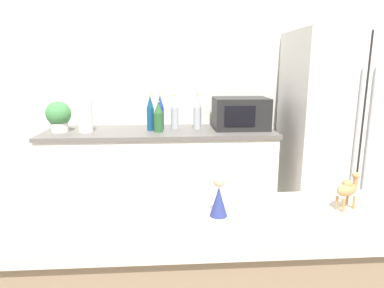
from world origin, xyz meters
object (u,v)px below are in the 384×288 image
at_px(microwave, 241,113).
at_px(back_bottle_1, 160,112).
at_px(potted_plant, 59,116).
at_px(back_bottle_3, 197,112).
at_px(back_bottle_4, 175,112).
at_px(wise_man_figurine_blue, 219,199).
at_px(refrigerator, 339,132).
at_px(paper_towel_roll, 85,116).
at_px(back_bottle_2, 158,117).
at_px(camel_figurine, 348,189).
at_px(back_bottle_0, 150,113).

distance_m(microwave, back_bottle_1, 0.72).
relative_size(potted_plant, back_bottle_3, 0.84).
xyz_separation_m(back_bottle_3, back_bottle_4, (-0.20, 0.05, -0.00)).
distance_m(microwave, wise_man_figurine_blue, 1.96).
height_order(refrigerator, paper_towel_roll, refrigerator).
bearing_deg(refrigerator, back_bottle_2, -179.58).
distance_m(refrigerator, camel_figurine, 1.98).
distance_m(back_bottle_4, camel_figurine, 2.03).
bearing_deg(potted_plant, paper_towel_roll, -5.72).
bearing_deg(refrigerator, back_bottle_1, 175.20).
height_order(refrigerator, potted_plant, refrigerator).
bearing_deg(camel_figurine, refrigerator, 63.99).
relative_size(paper_towel_roll, back_bottle_3, 0.85).
bearing_deg(paper_towel_roll, potted_plant, 174.28).
relative_size(refrigerator, back_bottle_4, 5.72).
bearing_deg(back_bottle_0, back_bottle_1, 38.15).
bearing_deg(refrigerator, microwave, 173.53).
bearing_deg(back_bottle_3, back_bottle_1, 176.04).
bearing_deg(refrigerator, paper_towel_roll, 179.16).
height_order(microwave, back_bottle_2, microwave).
bearing_deg(back_bottle_0, wise_man_figurine_blue, -79.90).
height_order(refrigerator, back_bottle_0, refrigerator).
distance_m(back_bottle_3, wise_man_figurine_blue, 1.92).
relative_size(refrigerator, back_bottle_0, 5.52).
distance_m(back_bottle_0, back_bottle_4, 0.23).
bearing_deg(back_bottle_3, refrigerator, -5.02).
height_order(paper_towel_roll, camel_figurine, paper_towel_roll).
xyz_separation_m(microwave, back_bottle_2, (-0.73, -0.11, -0.01)).
bearing_deg(back_bottle_4, back_bottle_2, -129.50).
relative_size(microwave, back_bottle_1, 1.52).
relative_size(refrigerator, camel_figurine, 12.95).
height_order(back_bottle_0, back_bottle_1, back_bottle_0).
height_order(paper_towel_roll, back_bottle_0, back_bottle_0).
relative_size(refrigerator, back_bottle_1, 5.55).
height_order(potted_plant, back_bottle_0, back_bottle_0).
relative_size(refrigerator, paper_towel_roll, 6.53).
distance_m(back_bottle_1, camel_figurine, 2.05).
bearing_deg(back_bottle_1, back_bottle_0, -141.85).
xyz_separation_m(potted_plant, microwave, (1.59, 0.04, 0.00)).
xyz_separation_m(back_bottle_1, back_bottle_4, (0.13, 0.02, -0.00)).
bearing_deg(back_bottle_2, paper_towel_roll, 175.94).
height_order(refrigerator, back_bottle_4, refrigerator).
height_order(paper_towel_roll, wise_man_figurine_blue, paper_towel_roll).
distance_m(potted_plant, microwave, 1.59).
bearing_deg(back_bottle_1, refrigerator, -4.80).
xyz_separation_m(camel_figurine, wise_man_figurine_blue, (-0.48, -0.03, -0.02)).
bearing_deg(back_bottle_2, potted_plant, 175.49).
distance_m(potted_plant, wise_man_figurine_blue, 2.17).
bearing_deg(back_bottle_3, back_bottle_4, 166.79).
relative_size(back_bottle_0, camel_figurine, 2.35).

